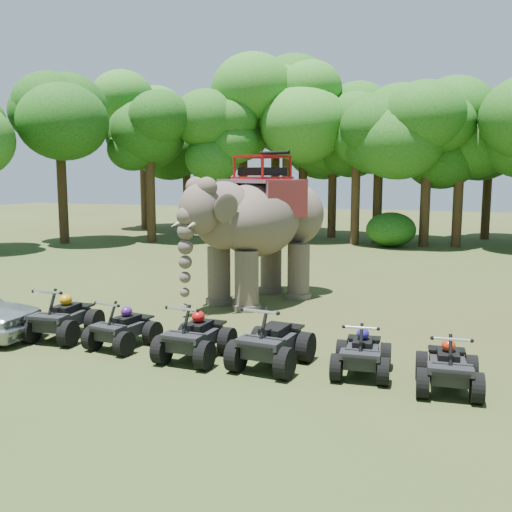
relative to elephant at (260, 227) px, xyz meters
The scene contains 25 objects.
ground 4.91m from the elephant, 76.60° to the right, with size 110.00×110.00×0.00m, color #47381E.
elephant is the anchor object (origin of this frame).
atv_0 6.70m from the elephant, 118.42° to the right, with size 1.30×1.78×1.32m, color black, non-canonical shape.
atv_1 6.21m from the elephant, 102.33° to the right, with size 1.15×1.57×1.17m, color black, non-canonical shape.
atv_2 6.28m from the elephant, 83.27° to the right, with size 1.27×1.74×1.29m, color black, non-canonical shape.
atv_3 6.59m from the elephant, 67.43° to the right, with size 1.34×1.84×1.36m, color black, non-canonical shape.
atv_4 7.38m from the elephant, 52.97° to the right, with size 1.12×1.54×1.14m, color black, non-canonical shape.
atv_5 8.65m from the elephant, 45.13° to the right, with size 1.15×1.57×1.17m, color black, non-canonical shape.
tree_0 17.83m from the elephant, 86.78° to the left, with size 5.95×5.95×8.50m, color #195114, non-canonical shape.
tree_1 17.99m from the elephant, 71.95° to the left, with size 5.62×5.62×8.03m, color #195114, non-canonical shape.
tree_23 19.67m from the elephant, 146.72° to the left, with size 6.00×6.00×8.58m, color #195114, non-canonical shape.
tree_24 17.61m from the elephant, 132.09° to the left, with size 5.70×5.70×8.15m, color #195114, non-canonical shape.
tree_25 17.56m from the elephant, 116.96° to the left, with size 5.38×5.38×7.69m, color #195114, non-canonical shape.
tree_26 19.58m from the elephant, 101.96° to the left, with size 6.13×6.13×8.76m, color #195114, non-canonical shape.
tree_28 16.26m from the elephant, 90.17° to the left, with size 4.99×4.99×7.12m, color #195114, non-canonical shape.
tree_29 18.01m from the elephant, 104.77° to the left, with size 7.00×7.00×10.00m, color #195114, non-canonical shape.
tree_30 27.63m from the elephant, 118.80° to the left, with size 5.10×5.10×7.28m, color #195114, non-canonical shape.
tree_31 20.32m from the elephant, 113.34° to the left, with size 7.01×7.01×10.01m, color #195114, non-canonical shape.
tree_32 17.10m from the elephant, 76.99° to the left, with size 5.92×5.92×8.46m, color #195114, non-canonical shape.
tree_33 26.43m from the elephant, 129.35° to the left, with size 7.56×7.56×10.80m, color #195114, non-canonical shape.
tree_34 21.88m from the elephant, 107.37° to the left, with size 7.04×7.04×10.06m, color #195114, non-canonical shape.
tree_35 22.81m from the elephant, 123.20° to the left, with size 5.86×5.86×8.37m, color #195114, non-canonical shape.
tree_37 19.31m from the elephant, 79.02° to the left, with size 5.21×5.21×7.44m, color #195114, non-canonical shape.
tree_38 23.06m from the elephant, 71.88° to the left, with size 5.49×5.49×7.85m, color #195114, non-canonical shape.
tree_40 19.71m from the elephant, 96.39° to the left, with size 5.70×5.70×8.14m, color #195114, non-canonical shape.
Camera 1 is at (5.21, -12.68, 4.00)m, focal length 40.00 mm.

